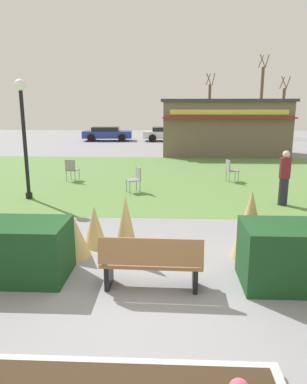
% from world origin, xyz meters
% --- Properties ---
extents(ground_plane, '(80.00, 80.00, 0.00)m').
position_xyz_m(ground_plane, '(0.00, 0.00, 0.00)').
color(ground_plane, gray).
extents(lawn_patch, '(36.00, 12.00, 0.01)m').
position_xyz_m(lawn_patch, '(0.00, 10.15, 0.00)').
color(lawn_patch, '#5B8442').
rests_on(lawn_patch, ground_plane).
extents(park_bench, '(1.71, 0.56, 0.95)m').
position_xyz_m(park_bench, '(0.14, 0.18, 0.48)').
color(park_bench, olive).
rests_on(park_bench, ground_plane).
extents(hedge_left, '(2.40, 1.10, 1.02)m').
position_xyz_m(hedge_left, '(-2.57, 0.53, 0.51)').
color(hedge_left, '#19421E').
rests_on(hedge_left, ground_plane).
extents(hedge_right, '(1.86, 1.10, 1.07)m').
position_xyz_m(hedge_right, '(2.60, 0.46, 0.53)').
color(hedge_right, '#19421E').
rests_on(hedge_right, ground_plane).
extents(ornamental_grass_behind_left, '(0.73, 0.73, 0.96)m').
position_xyz_m(ornamental_grass_behind_left, '(-1.53, 1.48, 0.48)').
color(ornamental_grass_behind_left, tan).
rests_on(ornamental_grass_behind_left, ground_plane).
extents(ornamental_grass_behind_right, '(0.73, 0.73, 1.40)m').
position_xyz_m(ornamental_grass_behind_right, '(2.04, 1.58, 0.70)').
color(ornamental_grass_behind_right, tan).
rests_on(ornamental_grass_behind_right, ground_plane).
extents(ornamental_grass_behind_center, '(0.54, 0.54, 1.31)m').
position_xyz_m(ornamental_grass_behind_center, '(-0.43, 1.42, 0.66)').
color(ornamental_grass_behind_center, tan).
rests_on(ornamental_grass_behind_center, ground_plane).
extents(ornamental_grass_behind_far, '(0.51, 0.51, 0.91)m').
position_xyz_m(ornamental_grass_behind_far, '(-1.19, 2.04, 0.45)').
color(ornamental_grass_behind_far, tan).
rests_on(ornamental_grass_behind_far, ground_plane).
extents(lamppost_mid, '(0.36, 0.36, 3.81)m').
position_xyz_m(lamppost_mid, '(-4.23, 6.12, 2.42)').
color(lamppost_mid, black).
rests_on(lamppost_mid, ground_plane).
extents(food_kiosk, '(7.81, 4.18, 3.38)m').
position_xyz_m(food_kiosk, '(3.77, 17.90, 1.70)').
color(food_kiosk, '#6B5B4C').
rests_on(food_kiosk, ground_plane).
extents(cafe_chair_west, '(0.52, 0.52, 0.89)m').
position_xyz_m(cafe_chair_west, '(-3.56, 9.01, 0.53)').
color(cafe_chair_west, gray).
rests_on(cafe_chair_west, ground_plane).
extents(cafe_chair_east, '(0.51, 0.51, 0.89)m').
position_xyz_m(cafe_chair_east, '(2.86, 9.19, 0.53)').
color(cafe_chair_east, gray).
rests_on(cafe_chair_east, ground_plane).
extents(cafe_chair_north, '(0.58, 0.58, 0.89)m').
position_xyz_m(cafe_chair_north, '(-0.78, 7.17, 0.53)').
color(cafe_chair_north, gray).
rests_on(cafe_chair_north, ground_plane).
extents(person_strolling, '(0.34, 0.34, 1.69)m').
position_xyz_m(person_strolling, '(3.92, 5.68, 0.86)').
color(person_strolling, '#23232D').
rests_on(person_strolling, ground_plane).
extents(parked_car_west_slot, '(4.31, 2.27, 1.20)m').
position_xyz_m(parked_car_west_slot, '(-5.08, 26.40, 0.64)').
color(parked_car_west_slot, navy).
rests_on(parked_car_west_slot, ground_plane).
extents(parked_car_center_slot, '(4.24, 2.14, 1.20)m').
position_xyz_m(parked_car_center_slot, '(0.17, 26.40, 0.64)').
color(parked_car_center_slot, silver).
rests_on(parked_car_center_slot, ground_plane).
extents(tree_left_bg, '(0.91, 0.96, 5.65)m').
position_xyz_m(tree_left_bg, '(11.11, 30.67, 2.46)').
color(tree_left_bg, brown).
rests_on(tree_left_bg, ground_plane).
extents(tree_right_bg, '(0.91, 0.96, 6.10)m').
position_xyz_m(tree_right_bg, '(4.32, 32.43, 2.69)').
color(tree_right_bg, brown).
rests_on(tree_right_bg, ground_plane).
extents(tree_center_bg, '(0.91, 0.96, 7.52)m').
position_xyz_m(tree_center_bg, '(8.89, 30.17, 3.39)').
color(tree_center_bg, brown).
rests_on(tree_center_bg, ground_plane).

